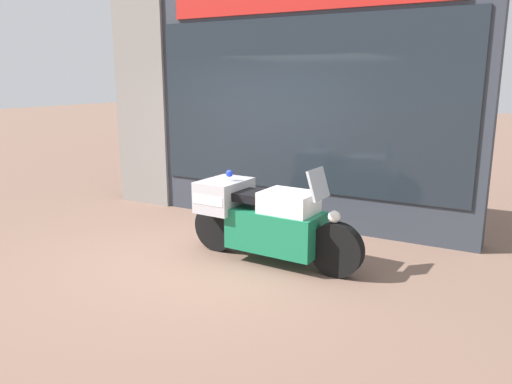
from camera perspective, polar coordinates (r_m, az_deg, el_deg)
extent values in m
plane|color=#7A5B4C|center=(6.26, -6.20, -7.40)|extent=(60.00, 60.00, 0.00)
cube|color=#333842|center=(7.59, 2.34, 9.56)|extent=(6.00, 0.40, 3.44)
cube|color=gray|center=(9.01, -11.99, 9.82)|extent=(1.04, 0.55, 3.44)
cube|color=#1E262D|center=(7.19, 5.06, 9.73)|extent=(4.73, 0.02, 2.44)
cube|color=slate|center=(7.64, 5.26, -1.45)|extent=(4.51, 0.30, 0.55)
cube|color=silver|center=(7.58, 5.85, 6.22)|extent=(4.51, 0.02, 1.52)
cube|color=beige|center=(7.40, 5.55, 11.90)|extent=(4.51, 0.30, 0.03)
cube|color=#195623|center=(8.23, -5.53, 12.27)|extent=(0.18, 0.04, 0.05)
cube|color=navy|center=(7.78, -0.28, 12.30)|extent=(0.18, 0.04, 0.05)
cube|color=#B7B2A8|center=(7.40, 5.55, 12.21)|extent=(0.18, 0.04, 0.05)
cube|color=maroon|center=(7.10, 11.94, 11.97)|extent=(0.18, 0.04, 0.05)
cube|color=#C68E19|center=(6.90, 18.78, 11.55)|extent=(0.18, 0.04, 0.05)
cube|color=#2D8E42|center=(8.24, -4.92, 2.54)|extent=(0.19, 0.04, 0.27)
cube|color=white|center=(7.71, 1.56, 1.86)|extent=(0.19, 0.01, 0.27)
cube|color=orange|center=(7.29, 8.88, 1.07)|extent=(0.19, 0.02, 0.27)
cube|color=red|center=(7.01, 16.93, 0.18)|extent=(0.19, 0.01, 0.27)
cylinder|color=black|center=(5.62, 9.18, -6.53)|extent=(0.62, 0.17, 0.62)
cylinder|color=black|center=(6.40, -4.46, -3.98)|extent=(0.62, 0.17, 0.62)
cube|color=#19754C|center=(5.92, 2.25, -4.34)|extent=(1.14, 0.59, 0.48)
cube|color=white|center=(5.74, 3.77, -1.31)|extent=(0.63, 0.51, 0.27)
cube|color=black|center=(5.94, 0.17, -0.53)|extent=(0.67, 0.43, 0.10)
cube|color=#B7B7BC|center=(6.22, -3.63, -0.33)|extent=(0.52, 0.71, 0.38)
cube|color=white|center=(6.22, -3.63, -0.33)|extent=(0.47, 0.71, 0.11)
cube|color=#B2BCC6|center=(5.52, 7.13, 0.91)|extent=(0.15, 0.38, 0.34)
sphere|color=white|center=(5.53, 8.93, -2.80)|extent=(0.14, 0.14, 0.14)
sphere|color=blue|center=(6.11, -3.05, 2.13)|extent=(0.09, 0.09, 0.09)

